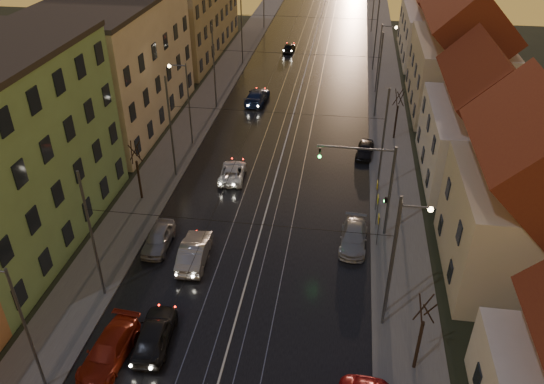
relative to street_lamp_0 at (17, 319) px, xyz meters
The scene contains 40 objects.
road 39.38m from the street_lamp_0, 76.53° to the left, with size 16.00×120.00×0.04m, color black.
sidewalk_left 38.31m from the street_lamp_0, 91.35° to the left, with size 4.00×120.00×0.15m, color #4C4C4C.
sidewalk_right 42.80m from the street_lamp_0, 63.31° to the left, with size 4.00×120.00×0.15m, color #4C4C4C.
tram_rail_0 38.92m from the street_lamp_0, 79.70° to the left, with size 0.06×120.00×0.03m, color gray.
tram_rail_1 39.20m from the street_lamp_0, 77.63° to the left, with size 0.06×120.00×0.03m, color gray.
tram_rail_2 39.56m from the street_lamp_0, 75.43° to the left, with size 0.06×120.00×0.03m, color gray.
tram_rail_3 39.94m from the street_lamp_0, 73.43° to the left, with size 0.06×120.00×0.03m, color gray.
apartment_left_2 33.10m from the street_lamp_0, 104.70° to the left, with size 10.00×20.00×12.00m, color #C3B197.
apartment_left_3 56.67m from the street_lamp_0, 98.53° to the left, with size 10.00×24.00×14.00m, color #988762.
house_right_1 29.17m from the street_lamp_0, 26.47° to the left, with size 8.67×10.20×10.80m.
house_right_2 36.84m from the street_lamp_0, 44.89° to the left, with size 9.18×12.24×9.20m.
house_right_3 48.61m from the street_lamp_0, 57.52° to the left, with size 9.18×14.28×11.50m.
house_right_4 64.52m from the street_lamp_0, 66.13° to the left, with size 9.18×16.32×10.00m.
catenary_pole_l_1 7.03m from the street_lamp_0, 85.88° to the left, with size 0.16×0.16×9.00m, color #595B60.
catenary_pole_r_1 19.04m from the street_lamp_0, 21.57° to the left, with size 0.16×0.16×9.00m, color #595B60.
catenary_pole_l_2 22.01m from the street_lamp_0, 88.69° to the left, with size 0.16×0.16×9.00m, color #595B60.
catenary_pole_r_2 28.24m from the street_lamp_0, 51.17° to the left, with size 0.16×0.16×9.00m, color #595B60.
catenary_pole_l_3 37.01m from the street_lamp_0, 89.22° to the left, with size 0.16×0.16×9.00m, color #595B60.
catenary_pole_r_3 41.02m from the street_lamp_0, 64.43° to the left, with size 0.16×0.16×9.00m, color #595B60.
catenary_pole_l_4 52.00m from the street_lamp_0, 89.44° to the left, with size 0.16×0.16×9.00m, color #595B60.
catenary_pole_r_4 54.93m from the street_lamp_0, 71.20° to the left, with size 0.16×0.16×9.00m, color #595B60.
catenary_pole_l_5 70.00m from the street_lamp_0, 89.59° to the left, with size 0.16×0.16×9.00m, color #595B60.
catenary_pole_r_5 72.21m from the street_lamp_0, 75.81° to the left, with size 0.16×0.16×9.00m, color #595B60.
street_lamp_0 is the anchor object (origin of this frame).
street_lamp_1 19.89m from the street_lamp_0, 23.72° to the left, with size 1.75×0.32×8.00m.
street_lamp_2 28.00m from the street_lamp_0, 90.00° to the left, with size 1.75×0.32×8.00m.
street_lamp_3 47.62m from the street_lamp_0, 67.52° to the left, with size 1.75×0.32×8.00m.
traffic_light_mast 23.42m from the street_lamp_0, 43.10° to the left, with size 5.30×0.32×7.20m.
bare_tree_0 18.19m from the street_lamp_0, 93.47° to the left, with size 1.09×1.09×5.11m.
bare_tree_1 19.86m from the street_lamp_0, 11.71° to the left, with size 1.09×1.09×5.11m.
bare_tree_2 37.56m from the street_lamp_0, 58.63° to the left, with size 1.09×1.09×5.11m.
driving_car_0 7.42m from the street_lamp_0, 36.26° to the left, with size 1.84×4.57×1.56m, color black.
driving_car_1 12.93m from the street_lamp_0, 64.80° to the left, with size 1.68×4.82×1.59m, color gray.
driving_car_2 23.36m from the street_lamp_0, 76.24° to the left, with size 2.03×4.40×1.22m, color silver.
driving_car_3 39.65m from the street_lamp_0, 83.18° to the left, with size 2.13×5.23×1.52m, color navy.
driving_car_4 58.81m from the street_lamp_0, 84.14° to the left, with size 1.46×3.62×1.23m, color black.
parked_left_2 5.55m from the street_lamp_0, 37.39° to the left, with size 1.97×4.85×1.41m, color maroon.
parked_left_3 13.18m from the street_lamp_0, 79.47° to the left, with size 1.66×4.12×1.40m, color gray.
parked_right_1 21.87m from the street_lamp_0, 42.29° to the left, with size 1.84×4.52×1.31m, color #A1A2A7.
parked_right_2 32.97m from the street_lamp_0, 59.35° to the left, with size 1.46×3.63×1.24m, color black.
Camera 1 is at (5.45, -14.02, 23.25)m, focal length 35.00 mm.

